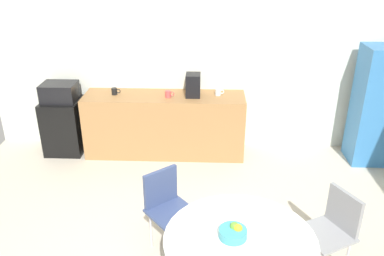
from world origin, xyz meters
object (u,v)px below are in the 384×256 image
object	(u,v)px
microwave	(60,92)
chair_gray	(334,224)
mug_red	(168,94)
mini_fridge	(65,126)
fruit_bowl	(233,232)
mug_green	(115,91)
coffee_maker	(193,85)
locker_cabinet	(378,106)
mug_white	(218,92)
round_table	(239,250)
chair_navy	(166,201)

from	to	relation	value
microwave	chair_gray	distance (m)	4.02
mug_red	chair_gray	bearing A→B (deg)	-52.19
mini_fridge	fruit_bowl	xyz separation A→B (m)	(2.33, -2.76, 0.38)
mug_green	coffee_maker	size ratio (longest dim) A/B	0.40
locker_cabinet	coffee_maker	xyz separation A→B (m)	(-2.54, 0.10, 0.23)
mug_white	coffee_maker	size ratio (longest dim) A/B	0.40
microwave	mug_white	size ratio (longest dim) A/B	3.72
microwave	mug_white	bearing A→B (deg)	1.22
round_table	fruit_bowl	bearing A→B (deg)	161.78
microwave	mug_red	bearing A→B (deg)	-2.67
mug_white	mug_red	bearing A→B (deg)	-170.15
chair_gray	microwave	bearing A→B (deg)	145.08
mini_fridge	fruit_bowl	bearing A→B (deg)	-49.88
chair_navy	coffee_maker	world-z (taller)	coffee_maker
mini_fridge	coffee_maker	xyz separation A→B (m)	(1.90, 0.00, 0.66)
microwave	coffee_maker	world-z (taller)	coffee_maker
mug_green	coffee_maker	world-z (taller)	coffee_maker
mini_fridge	fruit_bowl	world-z (taller)	fruit_bowl
round_table	chair_navy	bearing A→B (deg)	130.68
mini_fridge	chair_gray	xyz separation A→B (m)	(3.28, -2.29, 0.12)
mug_white	mug_green	size ratio (longest dim) A/B	1.00
chair_gray	coffee_maker	bearing A→B (deg)	121.04
locker_cabinet	mug_white	distance (m)	2.19
round_table	mug_red	xyz separation A→B (m)	(-0.82, 2.71, 0.33)
chair_gray	mug_red	distance (m)	2.84
round_table	mug_white	xyz separation A→B (m)	(-0.13, 2.83, 0.33)
chair_navy	mug_green	bearing A→B (deg)	114.64
fruit_bowl	coffee_maker	distance (m)	2.81
coffee_maker	microwave	bearing A→B (deg)	180.00
microwave	mug_green	world-z (taller)	microwave
mini_fridge	chair_gray	size ratio (longest dim) A/B	0.96
mini_fridge	round_table	size ratio (longest dim) A/B	0.66
coffee_maker	mug_white	bearing A→B (deg)	7.76
round_table	mug_red	world-z (taller)	mug_red
mug_green	locker_cabinet	bearing A→B (deg)	-1.81
locker_cabinet	mug_red	bearing A→B (deg)	179.46
locker_cabinet	mug_green	distance (m)	3.65
mug_white	chair_navy	bearing A→B (deg)	-104.76
round_table	chair_navy	size ratio (longest dim) A/B	1.46
round_table	chair_navy	world-z (taller)	chair_navy
microwave	mug_green	bearing A→B (deg)	1.13
round_table	chair_navy	xyz separation A→B (m)	(-0.67, 0.78, -0.09)
locker_cabinet	mug_white	world-z (taller)	locker_cabinet
mini_fridge	microwave	bearing A→B (deg)	0.00
fruit_bowl	coffee_maker	world-z (taller)	coffee_maker
microwave	fruit_bowl	bearing A→B (deg)	-49.88
fruit_bowl	mini_fridge	bearing A→B (deg)	130.12
mini_fridge	round_table	distance (m)	3.67
round_table	chair_gray	xyz separation A→B (m)	(0.90, 0.49, -0.09)
chair_gray	chair_navy	distance (m)	1.59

